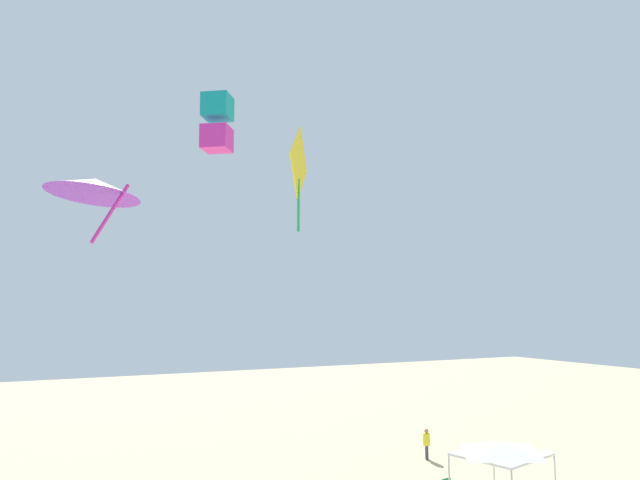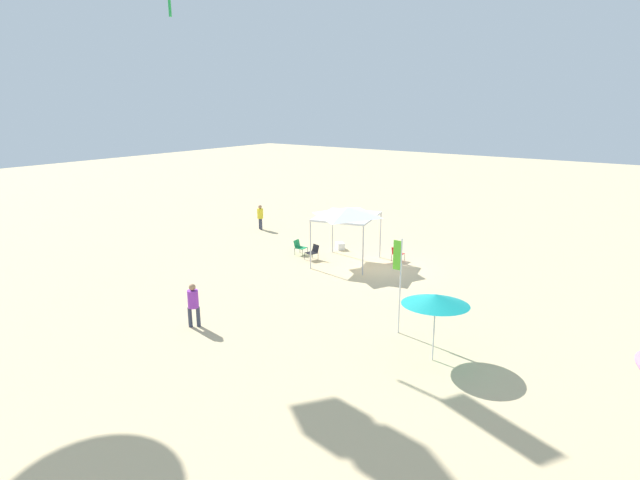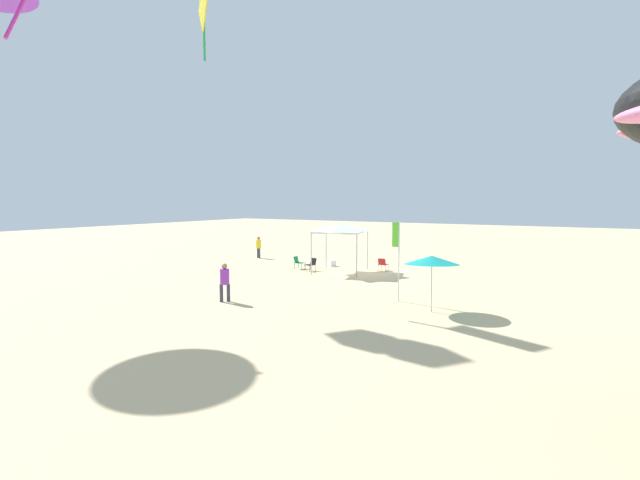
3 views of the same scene
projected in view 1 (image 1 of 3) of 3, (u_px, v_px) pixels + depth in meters
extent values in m
cylinder|color=#B7B7BC|center=(494.00, 472.00, 24.60)|extent=(0.07, 0.07, 2.49)
cube|color=silver|center=(501.00, 454.00, 22.66)|extent=(3.59, 3.90, 0.10)
pyramid|color=silver|center=(501.00, 447.00, 22.69)|extent=(3.51, 3.82, 0.42)
cylinder|color=#33384C|center=(427.00, 453.00, 31.32)|extent=(0.15, 0.15, 0.76)
cylinder|color=#33384C|center=(426.00, 452.00, 31.61)|extent=(0.15, 0.15, 0.76)
cylinder|color=yellow|center=(426.00, 439.00, 31.55)|extent=(0.40, 0.40, 0.66)
sphere|color=#A87A56|center=(426.00, 431.00, 31.61)|extent=(0.25, 0.25, 0.25)
cube|color=yellow|center=(299.00, 163.00, 24.72)|extent=(2.69, 2.04, 3.31)
cylinder|color=green|center=(299.00, 205.00, 24.49)|extent=(0.12, 0.12, 2.34)
cone|color=purple|center=(94.00, 187.00, 25.57)|extent=(5.43, 5.46, 1.24)
cylinder|color=#E02D9E|center=(110.00, 213.00, 24.22)|extent=(0.71, 1.62, 2.81)
cube|color=teal|center=(218.00, 107.00, 29.72)|extent=(2.00, 2.00, 1.29)
cube|color=#E02D9E|center=(217.00, 139.00, 29.50)|extent=(2.00, 2.00, 1.29)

